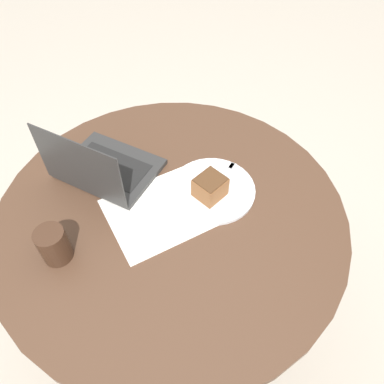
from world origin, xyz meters
name	(u,v)px	position (x,y,z in m)	size (l,w,h in m)	color
ground_plane	(178,310)	(0.00, 0.00, 0.00)	(12.00, 12.00, 0.00)	#B7AD9E
dining_table	(173,238)	(0.00, 0.00, 0.61)	(1.06, 1.06, 0.77)	#4C3323
paper_document	(162,210)	(-0.03, 0.01, 0.77)	(0.36, 0.32, 0.00)	white
plate	(213,190)	(0.15, 0.03, 0.77)	(0.27, 0.27, 0.01)	silver
cake_slice	(210,187)	(0.13, 0.01, 0.81)	(0.11, 0.11, 0.07)	brown
fork	(225,176)	(0.20, 0.07, 0.78)	(0.14, 0.13, 0.00)	silver
coffee_glass	(54,245)	(-0.34, -0.06, 0.82)	(0.08, 0.08, 0.11)	#3D2619
laptop	(103,168)	(-0.17, 0.20, 0.81)	(0.38, 0.38, 0.23)	#2D2D2D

